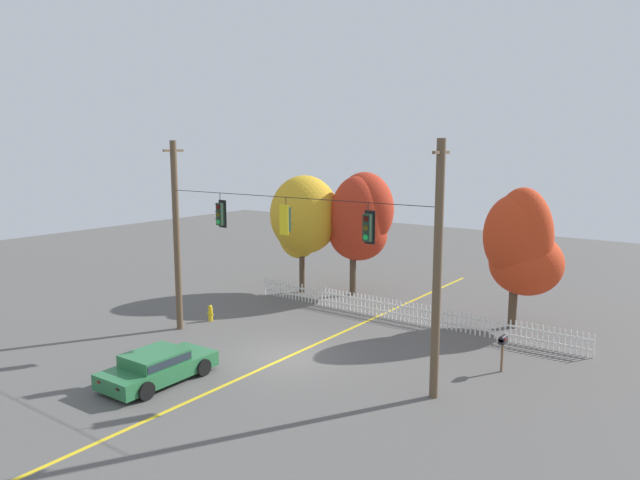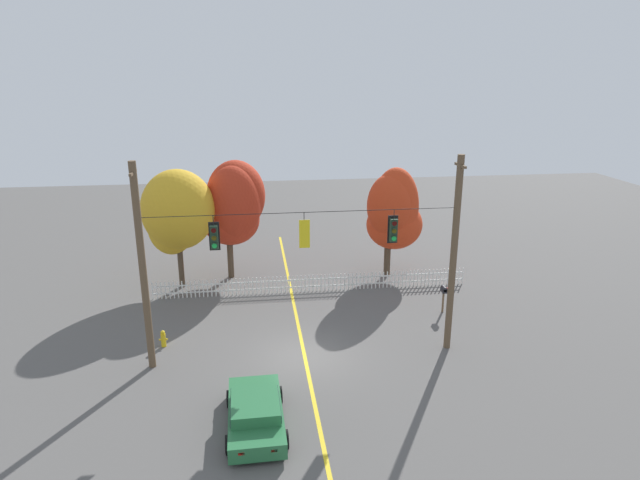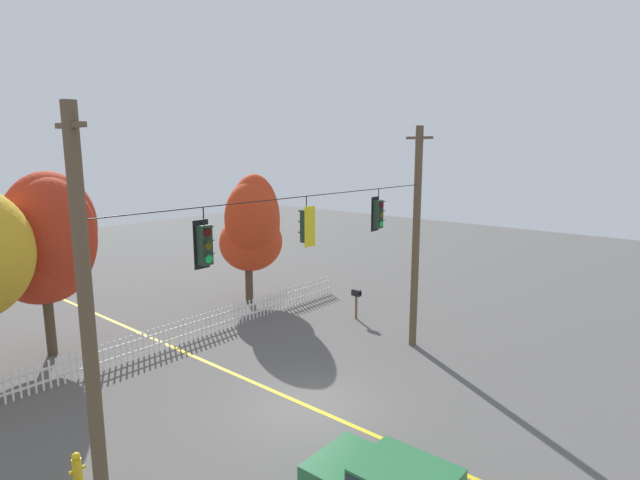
# 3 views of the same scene
# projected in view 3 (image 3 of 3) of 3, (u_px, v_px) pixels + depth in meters

# --- Properties ---
(ground) EXTENTS (80.00, 80.00, 0.00)m
(ground) POSITION_uv_depth(u_px,v_px,m) (307.00, 406.00, 15.45)
(ground) COLOR #565451
(lane_centerline_stripe) EXTENTS (0.16, 36.00, 0.01)m
(lane_centerline_stripe) POSITION_uv_depth(u_px,v_px,m) (307.00, 406.00, 15.44)
(lane_centerline_stripe) COLOR gold
(lane_centerline_stripe) RESTS_ON ground
(signal_support_span) EXTENTS (13.18, 1.10, 8.69)m
(signal_support_span) POSITION_uv_depth(u_px,v_px,m) (306.00, 267.00, 14.66)
(signal_support_span) COLOR brown
(signal_support_span) RESTS_ON ground
(traffic_signal_southbound_primary) EXTENTS (0.43, 0.38, 1.49)m
(traffic_signal_southbound_primary) POSITION_uv_depth(u_px,v_px,m) (204.00, 245.00, 11.77)
(traffic_signal_southbound_primary) COLOR black
(traffic_signal_northbound_primary) EXTENTS (0.43, 0.38, 1.45)m
(traffic_signal_northbound_primary) POSITION_uv_depth(u_px,v_px,m) (307.00, 226.00, 14.46)
(traffic_signal_northbound_primary) COLOR black
(traffic_signal_westbound_side) EXTENTS (0.43, 0.38, 1.48)m
(traffic_signal_westbound_side) POSITION_uv_depth(u_px,v_px,m) (378.00, 214.00, 17.27)
(traffic_signal_westbound_side) COLOR black
(white_picket_fence) EXTENTS (17.61, 0.06, 0.99)m
(white_picket_fence) POSITION_uv_depth(u_px,v_px,m) (197.00, 327.00, 20.89)
(white_picket_fence) COLOR white
(white_picket_fence) RESTS_ON ground
(autumn_maple_mid) EXTENTS (3.78, 3.40, 7.02)m
(autumn_maple_mid) POSITION_uv_depth(u_px,v_px,m) (49.00, 241.00, 18.91)
(autumn_maple_mid) COLOR #473828
(autumn_maple_mid) RESTS_ON ground
(autumn_oak_far_east) EXTENTS (3.51, 3.38, 6.61)m
(autumn_oak_far_east) POSITION_uv_depth(u_px,v_px,m) (252.00, 228.00, 25.35)
(autumn_oak_far_east) COLOR #473828
(autumn_oak_far_east) RESTS_ON ground
(fire_hydrant) EXTENTS (0.38, 0.22, 0.79)m
(fire_hydrant) POSITION_uv_depth(u_px,v_px,m) (77.00, 468.00, 11.80)
(fire_hydrant) COLOR gold
(fire_hydrant) RESTS_ON ground
(roadside_mailbox) EXTENTS (0.25, 0.44, 1.42)m
(roadside_mailbox) POSITION_uv_depth(u_px,v_px,m) (356.00, 295.00, 23.19)
(roadside_mailbox) COLOR brown
(roadside_mailbox) RESTS_ON ground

